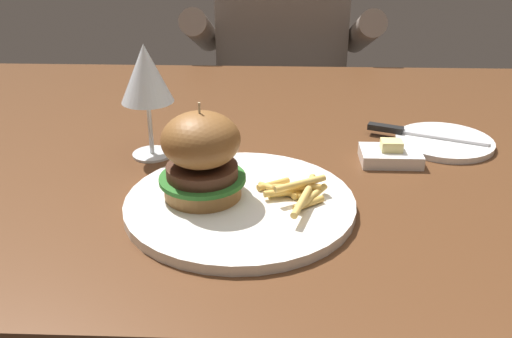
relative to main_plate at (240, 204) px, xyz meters
name	(u,v)px	position (x,y,z in m)	size (l,w,h in m)	color
dining_table	(269,183)	(0.04, 0.23, -0.08)	(1.43, 0.95, 0.74)	#56331C
main_plate	(240,204)	(0.00, 0.00, 0.00)	(0.30, 0.30, 0.01)	white
burger_sandwich	(201,156)	(-0.05, 0.01, 0.06)	(0.11, 0.11, 0.13)	#9E6B38
fries_pile	(297,192)	(0.07, 0.00, 0.02)	(0.10, 0.13, 0.03)	gold
wine_glass	(146,76)	(-0.15, 0.17, 0.12)	(0.08, 0.08, 0.18)	silver
bread_plate	(445,143)	(0.33, 0.23, 0.00)	(0.16, 0.16, 0.01)	white
table_knife	(415,133)	(0.28, 0.24, 0.01)	(0.19, 0.09, 0.01)	silver
butter_dish	(390,155)	(0.22, 0.16, 0.00)	(0.09, 0.06, 0.04)	white
diner_person	(280,99)	(0.06, 0.98, -0.18)	(0.51, 0.36, 1.18)	#282833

